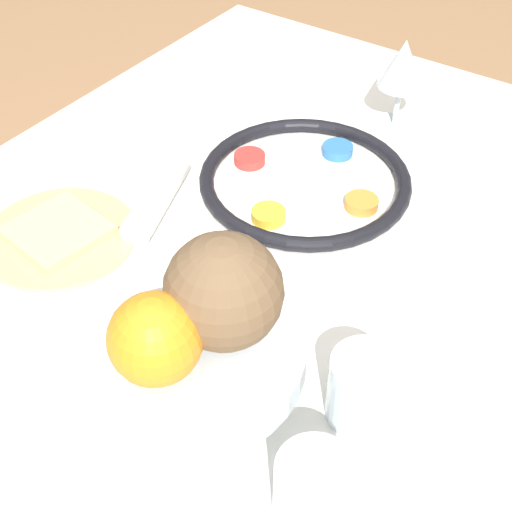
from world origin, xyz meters
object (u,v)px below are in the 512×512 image
object	(u,v)px
bread_plate	(59,235)
napkin_roll	(157,197)
seder_plate	(303,181)
fruit_stand	(187,354)
cup_mid	(363,389)
coconut	(223,291)
cup_near	(314,493)
wine_glass	(403,66)
orange_fruit	(155,339)

from	to	relation	value
bread_plate	napkin_roll	bearing A→B (deg)	152.06
seder_plate	fruit_stand	distance (m)	0.38
napkin_roll	cup_mid	bearing A→B (deg)	70.29
seder_plate	coconut	world-z (taller)	coconut
seder_plate	cup_near	size ratio (longest dim) A/B	3.67
wine_glass	cup_mid	size ratio (longest dim) A/B	1.78
orange_fruit	napkin_roll	bearing A→B (deg)	-138.04
coconut	wine_glass	bearing A→B (deg)	-170.88
fruit_stand	cup_near	size ratio (longest dim) A/B	2.87
seder_plate	wine_glass	distance (m)	0.24
seder_plate	fruit_stand	size ratio (longest dim) A/B	1.28
fruit_stand	wine_glass	bearing A→B (deg)	-173.68
orange_fruit	bread_plate	xyz separation A→B (m)	(-0.14, -0.30, -0.13)
fruit_stand	napkin_roll	distance (m)	0.33
bread_plate	napkin_roll	distance (m)	0.14
fruit_stand	coconut	world-z (taller)	coconut
coconut	bread_plate	xyz separation A→B (m)	(-0.08, -0.32, -0.15)
cup_mid	seder_plate	bearing A→B (deg)	-139.44
coconut	cup_near	xyz separation A→B (m)	(0.06, 0.14, -0.11)
seder_plate	napkin_roll	bearing A→B (deg)	-43.78
orange_fruit	cup_mid	bearing A→B (deg)	131.64
fruit_stand	bread_plate	bearing A→B (deg)	-109.20
orange_fruit	cup_near	bearing A→B (deg)	92.19
fruit_stand	orange_fruit	bearing A→B (deg)	3.97
coconut	orange_fruit	bearing A→B (deg)	-17.91
fruit_stand	cup_near	distance (m)	0.17
fruit_stand	cup_mid	size ratio (longest dim) A/B	2.87
cup_mid	fruit_stand	bearing A→B (deg)	-59.28
orange_fruit	bread_plate	world-z (taller)	orange_fruit
wine_glass	orange_fruit	world-z (taller)	orange_fruit
napkin_roll	coconut	bearing A→B (deg)	53.04
seder_plate	napkin_roll	distance (m)	0.20
wine_glass	fruit_stand	world-z (taller)	wine_glass
orange_fruit	cup_near	world-z (taller)	orange_fruit
cup_near	cup_mid	distance (m)	0.12
wine_glass	bread_plate	distance (m)	0.55
seder_plate	napkin_roll	size ratio (longest dim) A/B	1.78
orange_fruit	bread_plate	bearing A→B (deg)	-115.64
napkin_roll	bread_plate	bearing A→B (deg)	-27.94
orange_fruit	napkin_roll	size ratio (longest dim) A/B	0.51
orange_fruit	cup_near	xyz separation A→B (m)	(-0.01, 0.16, -0.10)
coconut	cup_near	bearing A→B (deg)	65.68
wine_glass	cup_near	bearing A→B (deg)	20.07
bread_plate	fruit_stand	bearing A→B (deg)	70.80
bread_plate	cup_mid	distance (m)	0.44
bread_plate	cup_near	size ratio (longest dim) A/B	2.48
fruit_stand	orange_fruit	world-z (taller)	orange_fruit
wine_glass	cup_near	distance (m)	0.67
seder_plate	fruit_stand	world-z (taller)	fruit_stand
seder_plate	wine_glass	xyz separation A→B (m)	(-0.22, 0.03, 0.08)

